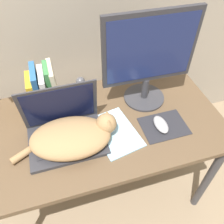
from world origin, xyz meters
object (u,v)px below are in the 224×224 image
cat (73,136)px  external_monitor (149,57)px  notepad (115,132)px  webcam (81,82)px  book_row (43,89)px  laptop (65,130)px  computer_mouse (161,124)px

cat → external_monitor: external_monitor is taller
notepad → cat: bearing=-177.9°
external_monitor → webcam: external_monitor is taller
book_row → notepad: book_row is taller
webcam → cat: bearing=-106.2°
cat → external_monitor: size_ratio=1.00×
laptop → cat: laptop is taller
computer_mouse → notepad: size_ratio=0.38×
cat → book_row: size_ratio=2.08×
cat → external_monitor: (0.42, 0.19, 0.21)m
cat → computer_mouse: 0.42m
cat → webcam: bearing=73.8°
external_monitor → book_row: size_ratio=2.08×
laptop → notepad: (0.23, -0.04, -0.05)m
notepad → computer_mouse: bearing=-7.5°
external_monitor → webcam: 0.42m
book_row → webcam: size_ratio=3.07×
computer_mouse → notepad: 0.23m
external_monitor → book_row: external_monitor is taller
book_row → external_monitor: bearing=-11.6°
notepad → external_monitor: bearing=39.7°
external_monitor → computer_mouse: external_monitor is taller
computer_mouse → notepad: computer_mouse is taller
external_monitor → computer_mouse: size_ratio=4.31×
webcam → external_monitor: bearing=-29.9°
notepad → webcam: (-0.09, 0.37, 0.04)m
external_monitor → webcam: bearing=150.1°
cat → external_monitor: bearing=24.6°
external_monitor → webcam: size_ratio=6.37×
cat → webcam: size_ratio=6.38×
laptop → webcam: size_ratio=4.51×
external_monitor → computer_mouse: 0.33m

